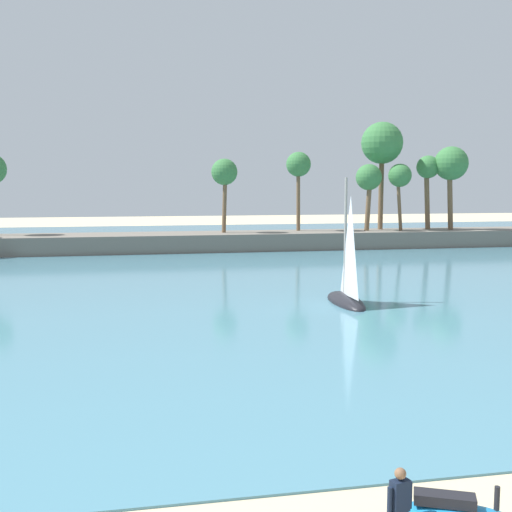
% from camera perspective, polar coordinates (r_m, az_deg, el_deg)
% --- Properties ---
extents(sea, '(220.00, 91.10, 0.06)m').
position_cam_1_polar(sea, '(58.65, -7.12, -0.10)').
color(sea, teal).
rests_on(sea, ground).
extents(palm_headland, '(88.33, 7.04, 13.41)m').
position_cam_1_polar(palm_headland, '(63.76, -9.52, 3.89)').
color(palm_headland, slate).
rests_on(palm_headland, ground).
extents(person_rigging_by_gear, '(0.53, 0.29, 1.67)m').
position_cam_1_polar(person_rigging_by_gear, '(12.44, 12.81, -21.36)').
color(person_rigging_by_gear, '#141E33').
rests_on(person_rigging_by_gear, ground).
extents(sailboat_mid_bay, '(1.76, 5.25, 7.53)m').
position_cam_1_polar(sailboat_mid_bay, '(35.72, 8.16, -3.17)').
color(sailboat_mid_bay, black).
rests_on(sailboat_mid_bay, sea).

